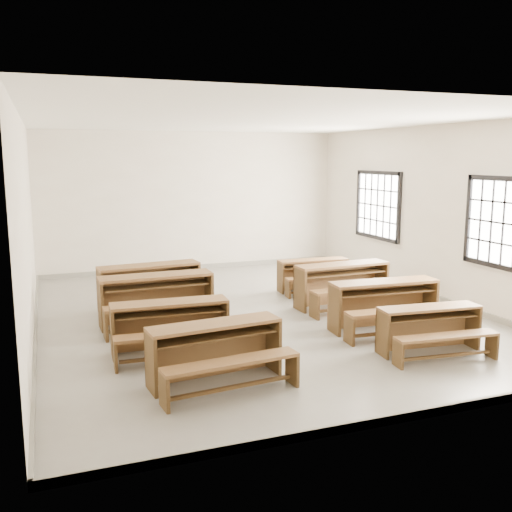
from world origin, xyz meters
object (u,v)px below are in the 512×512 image
object	(u,v)px
desk_set_3	(151,283)
desk_set_4	(431,326)
desk_set_1	(171,324)
desk_set_6	(343,282)
desk_set_0	(217,348)
desk_set_7	(314,273)
desk_set_2	(157,296)
desk_set_5	(385,302)

from	to	relation	value
desk_set_3	desk_set_4	world-z (taller)	desk_set_3
desk_set_1	desk_set_6	xyz separation A→B (m)	(3.37, 1.34, 0.04)
desk_set_0	desk_set_7	xyz separation A→B (m)	(3.13, 3.81, -0.05)
desk_set_0	desk_set_1	bearing A→B (deg)	97.67
desk_set_7	desk_set_0	bearing A→B (deg)	-125.68
desk_set_1	desk_set_3	size ratio (longest dim) A/B	0.88
desk_set_1	desk_set_2	distance (m)	1.39
desk_set_4	desk_set_7	size ratio (longest dim) A/B	1.02
desk_set_4	desk_set_5	bearing A→B (deg)	95.18
desk_set_1	desk_set_6	size ratio (longest dim) A/B	0.92
desk_set_6	desk_set_7	distance (m)	1.28
desk_set_3	desk_set_6	xyz separation A→B (m)	(3.22, -1.02, -0.01)
desk_set_3	desk_set_6	world-z (taller)	desk_set_3
desk_set_0	desk_set_3	bearing A→B (deg)	86.45
desk_set_0	desk_set_7	size ratio (longest dim) A/B	1.15
desk_set_1	desk_set_6	distance (m)	3.63
desk_set_1	desk_set_5	bearing A→B (deg)	0.96
desk_set_3	desk_set_7	xyz separation A→B (m)	(3.27, 0.26, -0.09)
desk_set_6	desk_set_0	bearing A→B (deg)	-143.14
desk_set_4	desk_set_6	distance (m)	2.55
desk_set_2	desk_set_3	distance (m)	0.97
desk_set_1	desk_set_7	world-z (taller)	desk_set_1
desk_set_2	desk_set_4	bearing A→B (deg)	-40.06
desk_set_3	desk_set_0	bearing A→B (deg)	-93.39
desk_set_2	desk_set_3	xyz separation A→B (m)	(0.07, 0.97, -0.01)
desk_set_5	desk_set_2	bearing A→B (deg)	158.79
desk_set_1	desk_set_6	bearing A→B (deg)	24.35
desk_set_6	desk_set_7	world-z (taller)	desk_set_6
desk_set_4	desk_set_6	world-z (taller)	desk_set_6
desk_set_5	desk_set_6	bearing A→B (deg)	90.60
desk_set_1	desk_set_4	bearing A→B (deg)	-17.49
desk_set_2	desk_set_7	distance (m)	3.55
desk_set_2	desk_set_3	world-z (taller)	desk_set_2
desk_set_0	desk_set_7	bearing A→B (deg)	44.88
desk_set_4	desk_set_7	bearing A→B (deg)	93.62
desk_set_7	desk_set_1	bearing A→B (deg)	-138.90
desk_set_4	desk_set_7	world-z (taller)	desk_set_4
desk_set_0	desk_set_1	xyz separation A→B (m)	(-0.29, 1.20, -0.00)
desk_set_0	desk_set_7	world-z (taller)	desk_set_0
desk_set_1	desk_set_4	xyz separation A→B (m)	(3.29, -1.21, -0.04)
desk_set_3	desk_set_7	size ratio (longest dim) A/B	1.27
desk_set_2	desk_set_7	size ratio (longest dim) A/B	1.24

